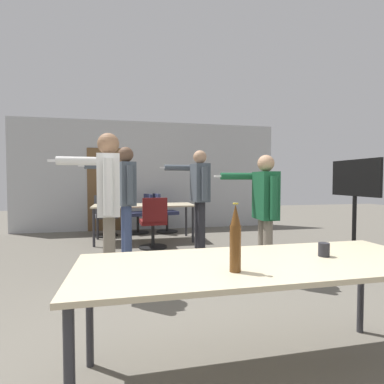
{
  "coord_description": "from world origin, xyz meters",
  "views": [
    {
      "loc": [
        -0.59,
        -1.5,
        1.27
      ],
      "look_at": [
        0.27,
        2.48,
        1.1
      ],
      "focal_mm": 28.0,
      "sensor_mm": 36.0,
      "label": 1
    }
  ],
  "objects_px": {
    "tv_screen": "(355,201)",
    "office_chair_far_right": "(141,215)",
    "office_chair_side_rolled": "(105,217)",
    "office_chair_mid_tucked": "(164,214)",
    "beer_bottle": "(235,239)",
    "office_chair_far_left": "(153,224)",
    "person_right_polo": "(108,196)",
    "person_far_watching": "(264,204)",
    "drink_cup": "(324,250)",
    "person_center_tall": "(199,190)",
    "person_near_casual": "(125,191)"
  },
  "relations": [
    {
      "from": "person_center_tall",
      "to": "office_chair_far_left",
      "type": "xyz_separation_m",
      "value": [
        -0.81,
        0.2,
        -0.64
      ]
    },
    {
      "from": "office_chair_mid_tucked",
      "to": "office_chair_far_right",
      "type": "height_order",
      "value": "office_chair_mid_tucked"
    },
    {
      "from": "office_chair_side_rolled",
      "to": "office_chair_far_right",
      "type": "height_order",
      "value": "office_chair_far_right"
    },
    {
      "from": "office_chair_side_rolled",
      "to": "person_far_watching",
      "type": "bearing_deg",
      "value": 109.43
    },
    {
      "from": "person_near_casual",
      "to": "person_center_tall",
      "type": "bearing_deg",
      "value": -85.07
    },
    {
      "from": "office_chair_mid_tucked",
      "to": "tv_screen",
      "type": "bearing_deg",
      "value": 26.22
    },
    {
      "from": "person_right_polo",
      "to": "person_center_tall",
      "type": "height_order",
      "value": "person_center_tall"
    },
    {
      "from": "beer_bottle",
      "to": "office_chair_far_right",
      "type": "bearing_deg",
      "value": 92.77
    },
    {
      "from": "person_near_casual",
      "to": "office_chair_side_rolled",
      "type": "distance_m",
      "value": 2.35
    },
    {
      "from": "drink_cup",
      "to": "person_center_tall",
      "type": "bearing_deg",
      "value": 90.09
    },
    {
      "from": "tv_screen",
      "to": "office_chair_far_right",
      "type": "distance_m",
      "value": 4.52
    },
    {
      "from": "person_center_tall",
      "to": "drink_cup",
      "type": "relative_size",
      "value": 19.8
    },
    {
      "from": "person_near_casual",
      "to": "beer_bottle",
      "type": "relative_size",
      "value": 4.64
    },
    {
      "from": "tv_screen",
      "to": "office_chair_far_left",
      "type": "distance_m",
      "value": 3.35
    },
    {
      "from": "office_chair_mid_tucked",
      "to": "drink_cup",
      "type": "relative_size",
      "value": 10.29
    },
    {
      "from": "person_near_casual",
      "to": "office_chair_side_rolled",
      "type": "bearing_deg",
      "value": -2.62
    },
    {
      "from": "person_near_casual",
      "to": "office_chair_far_left",
      "type": "xyz_separation_m",
      "value": [
        0.5,
        0.66,
        -0.64
      ]
    },
    {
      "from": "tv_screen",
      "to": "person_near_casual",
      "type": "bearing_deg",
      "value": -105.12
    },
    {
      "from": "office_chair_far_right",
      "to": "person_center_tall",
      "type": "bearing_deg",
      "value": -170.52
    },
    {
      "from": "person_right_polo",
      "to": "person_center_tall",
      "type": "distance_m",
      "value": 2.33
    },
    {
      "from": "person_far_watching",
      "to": "office_chair_side_rolled",
      "type": "bearing_deg",
      "value": 33.85
    },
    {
      "from": "office_chair_far_right",
      "to": "office_chair_far_left",
      "type": "distance_m",
      "value": 1.72
    },
    {
      "from": "office_chair_far_right",
      "to": "office_chair_far_left",
      "type": "bearing_deg",
      "value": 167.89
    },
    {
      "from": "tv_screen",
      "to": "office_chair_far_left",
      "type": "height_order",
      "value": "tv_screen"
    },
    {
      "from": "person_center_tall",
      "to": "office_chair_side_rolled",
      "type": "distance_m",
      "value": 2.57
    },
    {
      "from": "person_center_tall",
      "to": "beer_bottle",
      "type": "relative_size",
      "value": 4.69
    },
    {
      "from": "person_near_casual",
      "to": "person_center_tall",
      "type": "relative_size",
      "value": 0.99
    },
    {
      "from": "person_near_casual",
      "to": "office_chair_mid_tucked",
      "type": "distance_m",
      "value": 2.58
    },
    {
      "from": "office_chair_far_left",
      "to": "person_far_watching",
      "type": "bearing_deg",
      "value": -61.51
    },
    {
      "from": "tv_screen",
      "to": "office_chair_side_rolled",
      "type": "distance_m",
      "value": 4.99
    },
    {
      "from": "person_right_polo",
      "to": "person_far_watching",
      "type": "height_order",
      "value": "person_right_polo"
    },
    {
      "from": "person_center_tall",
      "to": "office_chair_mid_tucked",
      "type": "xyz_separation_m",
      "value": [
        -0.41,
        1.87,
        -0.65
      ]
    },
    {
      "from": "person_far_watching",
      "to": "drink_cup",
      "type": "distance_m",
      "value": 1.82
    },
    {
      "from": "drink_cup",
      "to": "office_chair_side_rolled",
      "type": "bearing_deg",
      "value": 108.54
    },
    {
      "from": "person_right_polo",
      "to": "office_chair_side_rolled",
      "type": "xyz_separation_m",
      "value": [
        -0.27,
        3.54,
        -0.67
      ]
    },
    {
      "from": "office_chair_far_left",
      "to": "beer_bottle",
      "type": "distance_m",
      "value": 3.95
    },
    {
      "from": "person_near_casual",
      "to": "beer_bottle",
      "type": "bearing_deg",
      "value": 176.44
    },
    {
      "from": "tv_screen",
      "to": "office_chair_far_right",
      "type": "relative_size",
      "value": 1.7
    },
    {
      "from": "beer_bottle",
      "to": "office_chair_side_rolled",
      "type": "bearing_deg",
      "value": 101.12
    },
    {
      "from": "person_far_watching",
      "to": "office_chair_side_rolled",
      "type": "distance_m",
      "value": 4.17
    },
    {
      "from": "office_chair_mid_tucked",
      "to": "beer_bottle",
      "type": "height_order",
      "value": "beer_bottle"
    },
    {
      "from": "person_far_watching",
      "to": "office_chair_far_right",
      "type": "relative_size",
      "value": 1.71
    },
    {
      "from": "office_chair_side_rolled",
      "to": "person_near_casual",
      "type": "bearing_deg",
      "value": 89.12
    },
    {
      "from": "office_chair_far_left",
      "to": "drink_cup",
      "type": "height_order",
      "value": "office_chair_far_left"
    },
    {
      "from": "tv_screen",
      "to": "office_chair_far_left",
      "type": "bearing_deg",
      "value": -118.53
    },
    {
      "from": "tv_screen",
      "to": "office_chair_far_right",
      "type": "height_order",
      "value": "tv_screen"
    },
    {
      "from": "office_chair_far_left",
      "to": "person_right_polo",
      "type": "bearing_deg",
      "value": -112.54
    },
    {
      "from": "office_chair_far_left",
      "to": "drink_cup",
      "type": "bearing_deg",
      "value": -81.4
    },
    {
      "from": "person_near_casual",
      "to": "office_chair_far_right",
      "type": "bearing_deg",
      "value": -22.6
    },
    {
      "from": "person_near_casual",
      "to": "drink_cup",
      "type": "height_order",
      "value": "person_near_casual"
    }
  ]
}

